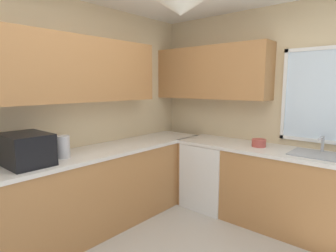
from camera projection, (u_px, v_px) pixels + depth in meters
room_shell at (154, 65)px, 2.80m from camera, size 3.54×4.02×2.64m
counter_run_left at (77, 196)px, 2.99m from camera, size 0.65×3.63×0.91m
counter_run_back at (283, 189)px, 3.19m from camera, size 2.63×0.65×0.91m
dishwasher at (210, 175)px, 3.78m from camera, size 0.60×0.60×0.86m
microwave at (26, 149)px, 2.54m from camera, size 0.48×0.36×0.29m
kettle at (63, 147)px, 2.79m from camera, size 0.14×0.14×0.22m
sink_assembly at (319, 154)px, 2.91m from camera, size 0.53×0.40×0.19m
bowl at (259, 143)px, 3.31m from camera, size 0.16×0.16×0.09m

